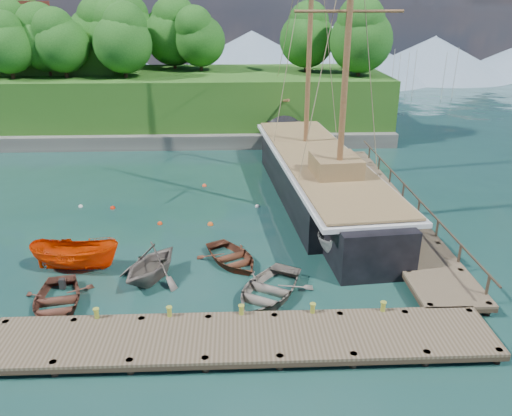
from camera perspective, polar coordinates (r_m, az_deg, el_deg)
The scene contains 24 objects.
ground at distance 26.13m, azimuth -6.24°, elevation -6.81°, with size 160.00×160.00×0.00m, color #13342C.
dock_near at distance 20.37m, azimuth -1.61°, elevation -14.66°, with size 20.00×3.20×1.10m.
dock_east at distance 33.58m, azimuth 14.45°, elevation 0.29°, with size 3.20×24.00×1.10m.
bollard_0 at distance 22.53m, azimuth -17.52°, elevation -13.12°, with size 0.26×0.26×0.45m, color olive.
bollard_1 at distance 21.94m, azimuth -9.73°, elevation -13.35°, with size 0.26×0.26×0.45m, color olive.
bollard_2 at distance 21.75m, azimuth -1.65°, elevation -13.34°, with size 0.26×0.26×0.45m, color olive.
bollard_3 at distance 21.98m, azimuth 6.40°, elevation -13.08°, with size 0.26×0.26×0.45m, color olive.
bollard_4 at distance 22.60m, azimuth 14.13°, elevation -12.59°, with size 0.26×0.26×0.45m, color olive.
rowboat_0 at distance 24.55m, azimuth -21.77°, elevation -10.56°, with size 3.09×4.33×0.90m, color #522C20.
rowboat_1 at distance 25.51m, azimuth -11.80°, elevation -7.97°, with size 3.34×3.87×2.04m, color #675C55.
rowboat_2 at distance 26.50m, azimuth -2.76°, elevation -6.23°, with size 2.88×4.03×0.83m, color #562C1C.
rowboat_3 at distance 23.60m, azimuth 1.30°, elevation -10.15°, with size 3.42×4.78×0.99m, color slate.
motorboat_orange at distance 27.43m, azimuth -19.72°, elevation -6.60°, with size 1.74×4.63×1.79m, color #DF3A03.
cabin_boat_white at distance 28.20m, azimuth 8.89°, elevation -4.63°, with size 1.75×4.66×1.80m, color silver.
schooner at distance 34.96m, azimuth 7.22°, elevation 3.14°, with size 7.62×29.84×22.28m.
mooring_buoy_0 at distance 29.29m, azimuth -17.24°, elevation -4.35°, with size 0.36×0.36×0.36m, color silver.
mooring_buoy_1 at distance 31.43m, azimuth -10.92°, elevation -1.82°, with size 0.32×0.32×0.32m, color red.
mooring_buoy_2 at distance 30.87m, azimuth -5.24°, elevation -1.94°, with size 0.36×0.36×0.36m, color #D45418.
mooring_buoy_3 at distance 33.43m, azimuth 0.15°, elevation 0.14°, with size 0.30×0.30×0.30m, color silver.
mooring_buoy_4 at distance 34.51m, azimuth -16.06°, elevation -0.05°, with size 0.34×0.34×0.34m, color red.
mooring_buoy_5 at distance 37.41m, azimuth -5.92°, elevation 2.50°, with size 0.33×0.33×0.33m, color #F54A22.
mooring_buoy_6 at distance 35.44m, azimuth -19.40°, elevation 0.13°, with size 0.29×0.29×0.29m, color silver.
headland at distance 56.52m, azimuth -18.06°, elevation 14.17°, with size 51.00×19.31×12.90m.
distant_ridge at distance 93.13m, azimuth -0.92°, elevation 17.39°, with size 117.00×40.00×10.00m.
Camera 1 is at (1.88, -22.72, 12.76)m, focal length 35.00 mm.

